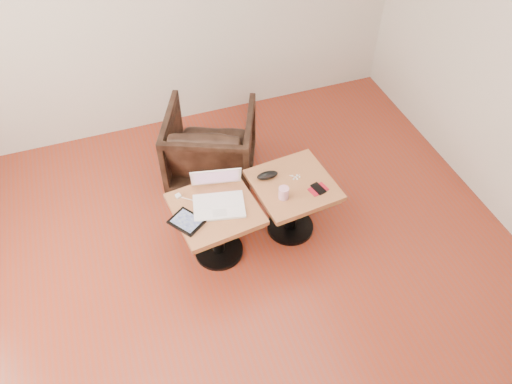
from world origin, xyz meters
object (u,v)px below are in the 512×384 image
object	(u,v)px
side_table_left	(216,219)
laptop	(218,197)
striped_cup	(284,193)
side_table_right	(293,195)
armchair	(211,146)

from	to	relation	value
side_table_left	laptop	size ratio (longest dim) A/B	1.51
laptop	striped_cup	distance (m)	0.48
side_table_left	side_table_right	bearing A→B (deg)	-3.62
side_table_left	striped_cup	bearing A→B (deg)	-15.38
striped_cup	armchair	bearing A→B (deg)	107.54
side_table_left	striped_cup	world-z (taller)	striped_cup
side_table_left	side_table_right	world-z (taller)	same
side_table_right	laptop	size ratio (longest dim) A/B	1.48
laptop	armchair	bearing A→B (deg)	90.40
armchair	laptop	bearing A→B (deg)	102.04
striped_cup	laptop	bearing A→B (deg)	164.93
laptop	side_table_right	bearing A→B (deg)	10.44
side_table_right	laptop	bearing A→B (deg)	172.98
side_table_left	striped_cup	distance (m)	0.54
side_table_left	laptop	distance (m)	0.19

